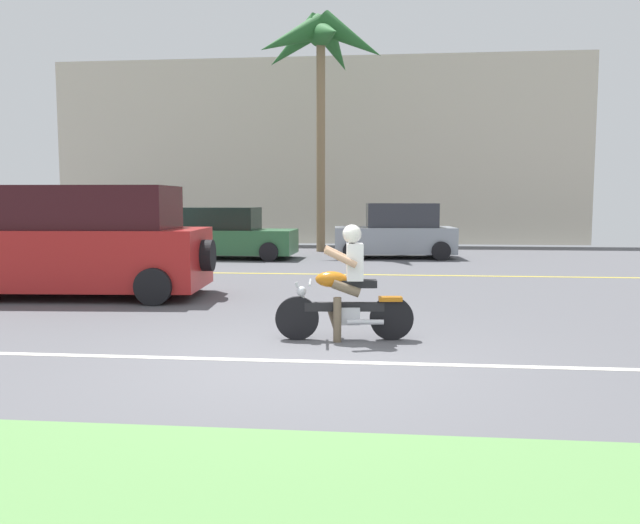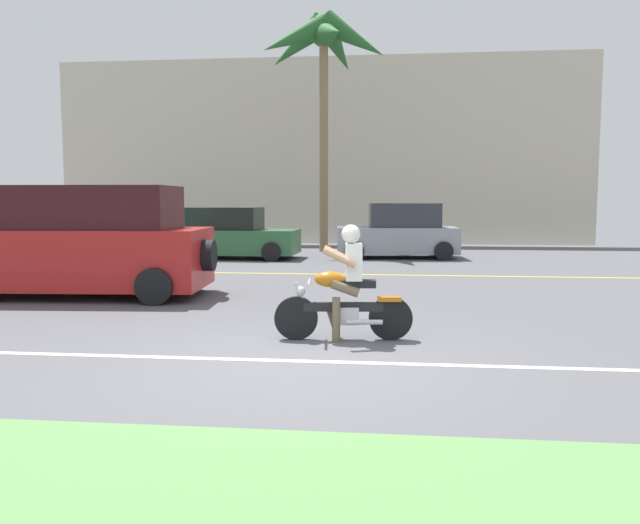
{
  "view_description": "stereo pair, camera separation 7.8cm",
  "coord_description": "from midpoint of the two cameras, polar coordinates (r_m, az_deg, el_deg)",
  "views": [
    {
      "loc": [
        0.89,
        -6.73,
        1.78
      ],
      "look_at": [
        -0.07,
        2.75,
        0.84
      ],
      "focal_mm": 35.4,
      "sensor_mm": 36.0,
      "label": 1
    },
    {
      "loc": [
        0.96,
        -6.72,
        1.78
      ],
      "look_at": [
        -0.07,
        2.75,
        0.84
      ],
      "focal_mm": 35.4,
      "sensor_mm": 36.0,
      "label": 2
    }
  ],
  "objects": [
    {
      "name": "motorcyclist",
      "position": [
        8.01,
        2.06,
        -2.68
      ],
      "size": [
        1.76,
        0.57,
        1.47
      ],
      "color": "black",
      "rests_on": "ground"
    },
    {
      "name": "suv_nearby",
      "position": [
        12.4,
        -20.9,
        1.58
      ],
      "size": [
        4.81,
        2.32,
        2.04
      ],
      "color": "#AD1E1E",
      "rests_on": "ground"
    },
    {
      "name": "palm_tree_0",
      "position": [
        22.37,
        -0.12,
        18.82
      ],
      "size": [
        4.54,
        4.57,
        8.08
      ],
      "color": "#846B4C",
      "rests_on": "ground"
    },
    {
      "name": "ground",
      "position": [
        9.94,
        0.32,
        -4.81
      ],
      "size": [
        56.0,
        30.0,
        0.04
      ],
      "primitive_type": "cube",
      "color": "#545459"
    },
    {
      "name": "motorcyclist_distant",
      "position": [
        17.87,
        -19.04,
        1.44
      ],
      "size": [
        1.62,
        0.53,
        1.35
      ],
      "color": "black",
      "rests_on": "ground"
    },
    {
      "name": "parked_car_0",
      "position": [
        22.71,
        -19.29,
        2.64
      ],
      "size": [
        3.71,
        2.04,
        1.55
      ],
      "color": "#8C939E",
      "rests_on": "ground"
    },
    {
      "name": "parked_car_2",
      "position": [
        19.61,
        6.79,
        2.65
      ],
      "size": [
        3.76,
        2.1,
        1.68
      ],
      "color": "#8C939E",
      "rests_on": "ground"
    },
    {
      "name": "parked_car_1",
      "position": [
        19.52,
        -8.88,
        2.47
      ],
      "size": [
        4.3,
        2.0,
        1.55
      ],
      "color": "#2D663D",
      "rests_on": "ground"
    },
    {
      "name": "building_far",
      "position": [
        27.94,
        -0.04,
        9.69
      ],
      "size": [
        21.88,
        4.0,
        7.52
      ],
      "primitive_type": "cube",
      "color": "beige",
      "rests_on": "ground"
    },
    {
      "name": "lane_line_far",
      "position": [
        15.11,
        2.21,
        -1.12
      ],
      "size": [
        50.4,
        0.12,
        0.01
      ],
      "primitive_type": "cube",
      "color": "yellow",
      "rests_on": "ground"
    },
    {
      "name": "lane_line_near",
      "position": [
        7.06,
        -1.98,
        -8.94
      ],
      "size": [
        50.4,
        0.12,
        0.01
      ],
      "primitive_type": "cube",
      "color": "silver",
      "rests_on": "ground"
    }
  ]
}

